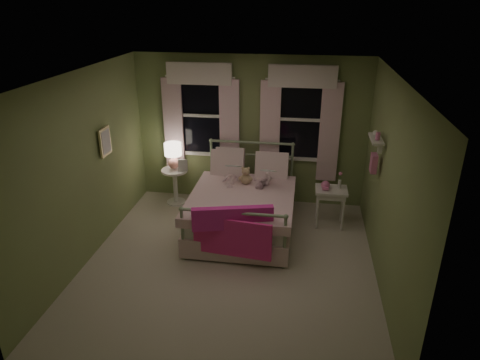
% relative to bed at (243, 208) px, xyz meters
% --- Properties ---
extents(room_shell, '(4.20, 4.20, 4.20)m').
position_rel_bed_xyz_m(room_shell, '(-0.04, -0.98, 0.92)').
color(room_shell, beige).
rests_on(room_shell, ground).
extents(bed, '(1.58, 2.04, 1.18)m').
position_rel_bed_xyz_m(bed, '(0.00, 0.00, 0.00)').
color(bed, white).
rests_on(bed, ground).
extents(pink_throw, '(1.10, 0.36, 0.71)m').
position_rel_bed_xyz_m(pink_throw, '(0.01, -1.02, 0.23)').
color(pink_throw, '#DF2B9D').
rests_on(pink_throw, bed).
extents(child_left, '(0.29, 0.20, 0.75)m').
position_rel_bed_xyz_m(child_left, '(-0.27, 0.43, 0.57)').
color(child_left, '#F7D1DD').
rests_on(child_left, bed).
extents(child_right, '(0.39, 0.33, 0.70)m').
position_rel_bed_xyz_m(child_right, '(0.29, 0.43, 0.54)').
color(child_right, '#F7D1DD').
rests_on(child_right, bed).
extents(book_left, '(0.21, 0.14, 0.26)m').
position_rel_bed_xyz_m(book_left, '(-0.27, 0.18, 0.59)').
color(book_left, beige).
rests_on(book_left, child_left).
extents(book_right, '(0.22, 0.15, 0.26)m').
position_rel_bed_xyz_m(book_right, '(0.29, 0.18, 0.54)').
color(book_right, beige).
rests_on(book_right, child_right).
extents(teddy_bear, '(0.23, 0.18, 0.31)m').
position_rel_bed_xyz_m(teddy_bear, '(0.01, 0.27, 0.42)').
color(teddy_bear, tan).
rests_on(teddy_bear, bed).
extents(nightstand_left, '(0.46, 0.46, 0.65)m').
position_rel_bed_xyz_m(nightstand_left, '(-1.33, 0.74, 0.04)').
color(nightstand_left, white).
rests_on(nightstand_left, ground).
extents(table_lamp, '(0.30, 0.30, 0.47)m').
position_rel_bed_xyz_m(table_lamp, '(-1.33, 0.74, 0.58)').
color(table_lamp, pink).
rests_on(table_lamp, nightstand_left).
extents(book_nightstand, '(0.21, 0.25, 0.02)m').
position_rel_bed_xyz_m(book_nightstand, '(-1.23, 0.66, 0.28)').
color(book_nightstand, beige).
rests_on(book_nightstand, nightstand_left).
extents(nightstand_right, '(0.50, 0.40, 0.64)m').
position_rel_bed_xyz_m(nightstand_right, '(1.37, 0.33, 0.17)').
color(nightstand_right, white).
rests_on(nightstand_right, ground).
extents(pink_toy, '(0.14, 0.18, 0.14)m').
position_rel_bed_xyz_m(pink_toy, '(1.27, 0.33, 0.33)').
color(pink_toy, pink).
rests_on(pink_toy, nightstand_right).
extents(bud_vase, '(0.06, 0.06, 0.28)m').
position_rel_bed_xyz_m(bud_vase, '(1.49, 0.38, 0.41)').
color(bud_vase, white).
rests_on(bud_vase, nightstand_right).
extents(window_left, '(1.34, 0.13, 1.96)m').
position_rel_bed_xyz_m(window_left, '(-0.89, 1.05, 1.25)').
color(window_left, black).
rests_on(window_left, room_shell).
extents(window_right, '(1.34, 0.13, 1.96)m').
position_rel_bed_xyz_m(window_right, '(0.81, 1.05, 1.25)').
color(window_right, black).
rests_on(window_right, room_shell).
extents(wall_shelf, '(0.15, 0.50, 0.60)m').
position_rel_bed_xyz_m(wall_shelf, '(1.86, -0.28, 1.15)').
color(wall_shelf, white).
rests_on(wall_shelf, room_shell).
extents(framed_picture, '(0.03, 0.32, 0.42)m').
position_rel_bed_xyz_m(framed_picture, '(-1.99, -0.38, 1.12)').
color(framed_picture, beige).
rests_on(framed_picture, room_shell).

